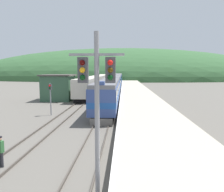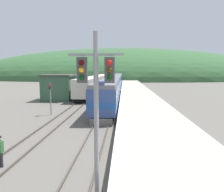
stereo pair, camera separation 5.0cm
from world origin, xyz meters
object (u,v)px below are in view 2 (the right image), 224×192
(track_worker, at_px, (0,149))
(carriage_fourth, at_px, (119,78))
(siding_train, at_px, (97,83))
(express_train_lead_car, at_px, (108,93))
(carriage_second, at_px, (115,84))
(carriage_fifth, at_px, (120,76))
(signal_mast_main, at_px, (96,93))
(signal_post_siding, at_px, (50,92))
(carriage_third, at_px, (117,80))

(track_worker, bearing_deg, carriage_fourth, 86.76)
(siding_train, bearing_deg, express_train_lead_car, -79.66)
(carriage_second, xyz_separation_m, carriage_fifth, (0.00, 63.39, 0.00))
(carriage_second, xyz_separation_m, track_worker, (-4.73, -41.16, -1.16))
(siding_train, height_order, signal_mast_main, signal_mast_main)
(signal_mast_main, distance_m, track_worker, 7.32)
(express_train_lead_car, distance_m, signal_mast_main, 22.33)
(express_train_lead_car, bearing_deg, carriage_fifth, 90.00)
(carriage_fourth, relative_size, signal_post_siding, 5.24)
(carriage_third, distance_m, siding_train, 17.13)
(carriage_fifth, bearing_deg, track_worker, -92.59)
(carriage_fourth, relative_size, track_worker, 11.34)
(carriage_third, height_order, signal_post_siding, carriage_third)
(carriage_fourth, relative_size, signal_mast_main, 2.91)
(track_worker, bearing_deg, express_train_lead_car, 76.33)
(carriage_third, bearing_deg, carriage_fifth, 90.00)
(carriage_third, distance_m, signal_post_siding, 48.58)
(express_train_lead_car, distance_m, carriage_second, 21.73)
(carriage_fifth, relative_size, signal_mast_main, 2.91)
(carriage_fifth, bearing_deg, carriage_third, -90.00)
(carriage_fifth, bearing_deg, express_train_lead_car, -90.00)
(carriage_third, relative_size, siding_train, 0.44)
(track_worker, bearing_deg, carriage_fifth, 87.41)
(carriage_second, relative_size, carriage_fifth, 1.00)
(express_train_lead_car, xyz_separation_m, carriage_third, (0.00, 42.86, -0.01))
(carriage_third, xyz_separation_m, signal_post_siding, (-6.62, -48.13, 0.59))
(carriage_second, height_order, signal_mast_main, signal_mast_main)
(carriage_fourth, height_order, signal_post_siding, carriage_fourth)
(carriage_fifth, height_order, siding_train, carriage_fifth)
(carriage_fourth, height_order, signal_mast_main, signal_mast_main)
(carriage_fourth, xyz_separation_m, signal_mast_main, (1.08, -86.17, 2.37))
(carriage_fourth, bearing_deg, carriage_second, -90.00)
(signal_mast_main, bearing_deg, carriage_fourth, 90.72)
(siding_train, bearing_deg, signal_post_siding, -93.25)
(siding_train, bearing_deg, carriage_fourth, 82.69)
(carriage_fifth, distance_m, siding_train, 58.90)
(carriage_fourth, distance_m, carriage_fifth, 21.13)
(carriage_second, height_order, siding_train, carriage_second)
(signal_post_siding, bearing_deg, carriage_second, 76.22)
(carriage_second, distance_m, siding_train, 6.73)
(carriage_second, bearing_deg, carriage_fourth, 90.00)
(carriage_third, bearing_deg, track_worker, -94.34)
(carriage_third, bearing_deg, signal_mast_main, -89.05)
(express_train_lead_car, bearing_deg, track_worker, -103.67)
(express_train_lead_car, relative_size, carriage_fourth, 1.04)
(carriage_third, distance_m, track_worker, 62.48)
(carriage_second, distance_m, carriage_fifth, 63.39)
(carriage_fourth, xyz_separation_m, track_worker, (-4.73, -83.42, -1.16))
(carriage_third, relative_size, signal_mast_main, 2.91)
(carriage_second, bearing_deg, signal_mast_main, -88.60)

